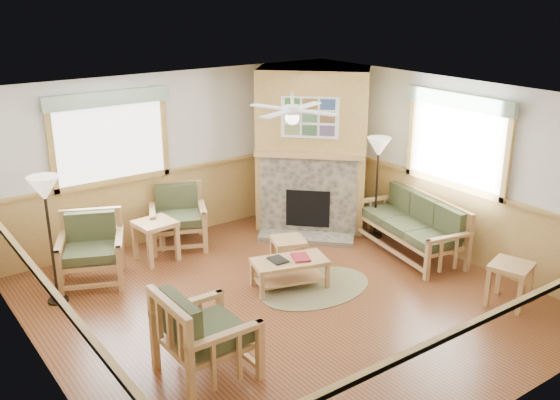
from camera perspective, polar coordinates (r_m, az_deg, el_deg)
floor at (r=8.33m, az=0.60°, el=-9.35°), size 6.00×6.00×0.01m
ceiling at (r=7.43m, az=0.67°, el=9.32°), size 6.00×6.00×0.01m
wall_back at (r=10.24m, az=-9.42°, el=4.03°), size 6.00×0.02×2.70m
wall_front at (r=5.84m, az=18.59°, el=-8.51°), size 6.00×0.02×2.70m
wall_left at (r=6.58m, az=-20.99°, el=-5.62°), size 0.02×6.00×2.70m
wall_right at (r=9.78m, az=14.94°, el=2.93°), size 0.02×6.00×2.70m
wainscot at (r=8.08m, az=0.61°, el=-5.89°), size 6.00×6.00×1.10m
fireplace at (r=10.53m, az=2.99°, el=4.69°), size 3.11×3.11×2.70m
window_back at (r=9.54m, az=-15.67°, el=9.75°), size 1.90×0.16×1.50m
window_right at (r=9.38m, az=16.34°, el=9.54°), size 0.16×1.90×1.50m
ceiling_fan at (r=7.86m, az=1.13°, el=9.55°), size 1.59×1.59×0.36m
sofa at (r=9.84m, az=11.79°, el=-2.29°), size 2.05×1.15×0.89m
armchair_back_left at (r=9.04m, az=-16.89°, el=-4.45°), size 1.13×1.13×0.96m
armchair_back_right at (r=10.01m, az=-9.33°, el=-1.57°), size 1.12×1.12×0.95m
armchair_left at (r=6.74m, az=-6.77°, el=-11.96°), size 0.89×0.89×1.00m
coffee_table at (r=8.64m, az=0.89°, el=-6.71°), size 1.12×0.77×0.41m
end_table_chairs at (r=9.60m, az=-11.27°, el=-3.67°), size 0.60×0.58×0.62m
end_table_sofa at (r=8.69m, az=20.23°, el=-7.22°), size 0.63×0.61×0.57m
footstool at (r=9.31m, az=0.78°, el=-4.73°), size 0.60×0.60×0.41m
braided_rug at (r=8.70m, az=3.25°, el=-8.00°), size 2.22×2.22×0.01m
floor_lamp_left at (r=8.50m, az=-20.23°, el=-3.52°), size 0.49×0.49×1.73m
floor_lamp_right at (r=10.24m, az=8.83°, el=1.11°), size 0.43×0.43×1.69m
book_red at (r=8.58m, az=1.90°, el=-5.17°), size 0.32×0.36×0.03m
book_dark at (r=8.51m, az=-0.20°, el=-5.42°), size 0.22×0.28×0.03m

